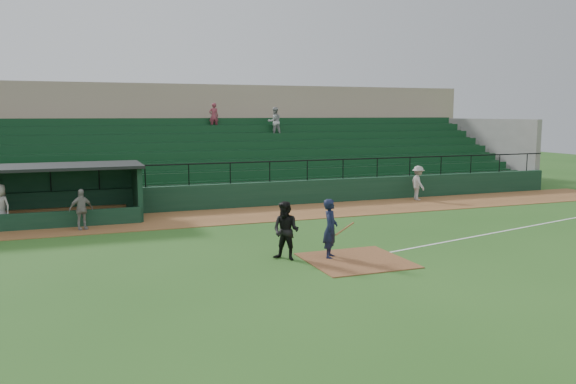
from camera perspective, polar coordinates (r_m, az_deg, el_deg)
name	(u,v)px	position (r m, az deg, el deg)	size (l,w,h in m)	color
ground	(342,254)	(19.10, 5.33, -6.05)	(90.00, 90.00, 0.00)	#27551B
warning_track	(265,214)	(26.37, -2.30, -2.17)	(40.00, 4.00, 0.03)	brown
home_plate_dirt	(356,260)	(18.23, 6.71, -6.69)	(3.00, 3.00, 0.03)	brown
foul_line	(512,230)	(24.51, 21.15, -3.46)	(18.00, 0.09, 0.01)	white
stadium_structure	(219,152)	(34.18, -6.81, 3.91)	(38.00, 13.08, 6.40)	#10321F
dugout	(31,191)	(26.46, -23.93, 0.10)	(8.90, 3.20, 2.42)	#10321F
batter_at_plate	(330,229)	(18.31, 4.20, -3.61)	(1.17, 0.82, 1.89)	black
umpire	(286,231)	(18.05, -0.19, -3.84)	(0.89, 0.70, 1.84)	black
runner	(418,183)	(31.13, 12.67, 0.87)	(1.16, 0.67, 1.80)	#9F9A95
dugout_player_a	(81,209)	(24.02, -19.68, -1.62)	(0.94, 0.39, 1.60)	gray
dugout_player_b	(0,207)	(25.22, -26.46, -1.31)	(0.88, 0.57, 1.81)	#A49E99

